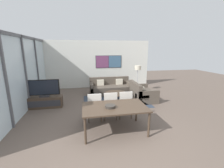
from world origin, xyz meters
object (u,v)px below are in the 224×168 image
Objects in this scene: coffee_table at (116,95)px; dining_chair_left at (94,105)px; sofa_main at (110,88)px; tv_console at (45,102)px; dining_chair_centre at (110,104)px; television at (44,88)px; dining_table at (115,108)px; dining_chair_right at (125,103)px; sofa_side at (141,94)px; fruit_bowl at (110,106)px; floor_lamp at (138,70)px.

dining_chair_left is at bearing -121.83° from coffee_table.
sofa_main reaches higher than coffee_table.
coffee_table is (2.93, 0.16, 0.08)m from tv_console.
dining_chair_centre reaches higher than tv_console.
television is 3.29m from dining_table.
dining_chair_right reaches higher than tv_console.
sofa_main reaches higher than tv_console.
sofa_side is 4.75× the size of fruit_bowl.
tv_console is 2.84m from dining_chair_centre.
dining_chair_right reaches higher than fruit_bowl.
dining_chair_right is 1.08m from fruit_bowl.
sofa_main is 1.81m from sofa_side.
television is at bearing -176.90° from coffee_table.
fruit_bowl is (-0.69, -3.82, 0.51)m from sofa_main.
dining_chair_left is (-1.06, -3.05, 0.26)m from sofa_main.
dining_chair_right is at bearing -117.12° from floor_lamp.
sofa_main is at bearing 70.80° from dining_chair_left.
floor_lamp is (2.17, 3.80, 0.43)m from fruit_bowl.
dining_chair_left is at bearing -109.20° from sofa_main.
dining_table is at bearing -90.00° from dining_chair_centre.
dining_table is 0.93m from dining_chair_right.
tv_console is 2.45m from dining_chair_left.
sofa_main is 1.34m from coffee_table.
tv_console is 1.40× the size of dining_chair_right.
coffee_table is at bearing 3.12° from tv_console.
sofa_main reaches higher than dining_table.
sofa_main is 1.21× the size of dining_table.
sofa_main is 1.48× the size of floor_lamp.
tv_console is 4.58× the size of fruit_bowl.
television is 4.67m from floor_lamp.
dining_chair_right is (0.51, 0.02, 0.00)m from dining_chair_centre.
dining_chair_centre is 0.51m from dining_chair_right.
sofa_side reaches higher than tv_console.
dining_chair_centre is (-0.55, -1.68, 0.23)m from coffee_table.
television reaches higher than sofa_side.
dining_chair_right reaches higher than coffee_table.
dining_chair_centre is 3.28× the size of fruit_bowl.
dining_table reaches higher than coffee_table.
floor_lamp reaches higher than sofa_main.
tv_console is at bearing 140.34° from dining_chair_left.
floor_lamp reaches higher than dining_chair_centre.
sofa_side is at bearing 52.92° from dining_chair_right.
tv_console is at bearing 147.43° from dining_chair_centre.
television is at bearing 140.32° from dining_chair_left.
dining_chair_centre reaches higher than coffee_table.
dining_chair_centre is 0.66× the size of floor_lamp.
fruit_bowl is (0.37, -0.78, 0.25)m from dining_chair_left.
sofa_side is at bearing -101.51° from floor_lamp.
dining_table is (-1.77, -2.42, 0.41)m from sofa_side.
sofa_main reaches higher than fruit_bowl.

